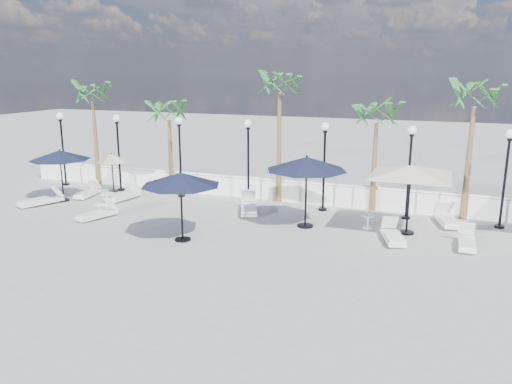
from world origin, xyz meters
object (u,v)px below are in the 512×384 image
(lounger_1, at_px, (41,200))
(lounger_5, at_px, (393,235))
(lounger_0, at_px, (88,192))
(parasol_navy_left, at_px, (60,155))
(lounger_4, at_px, (249,207))
(parasol_cream_small, at_px, (112,158))
(lounger_2, at_px, (124,195))
(parasol_cream_sq_a, at_px, (411,166))
(lounger_7, at_px, (467,241))
(lounger_3, at_px, (97,214))
(parasol_navy_right, at_px, (307,164))
(parasol_navy_mid, at_px, (181,179))
(lounger_6, at_px, (447,219))

(lounger_1, height_order, lounger_5, lounger_1)
(lounger_0, xyz_separation_m, parasol_navy_left, (-0.57, -1.00, 1.94))
(lounger_4, relative_size, parasol_cream_small, 1.09)
(lounger_1, relative_size, lounger_4, 0.96)
(lounger_1, relative_size, lounger_2, 1.10)
(lounger_1, distance_m, parasol_cream_sq_a, 16.09)
(lounger_5, relative_size, lounger_7, 1.11)
(lounger_4, bearing_deg, lounger_3, -173.41)
(parasol_navy_left, distance_m, parasol_cream_small, 2.66)
(lounger_4, relative_size, lounger_5, 1.11)
(parasol_navy_right, bearing_deg, lounger_1, -174.33)
(lounger_3, distance_m, lounger_5, 11.76)
(lounger_5, relative_size, parasol_cream_sq_a, 0.34)
(lounger_1, distance_m, lounger_7, 17.91)
(lounger_4, bearing_deg, parasol_cream_sq_a, -26.69)
(lounger_3, xyz_separation_m, lounger_5, (11.67, 1.46, 0.01))
(parasol_navy_mid, distance_m, parasol_cream_small, 8.81)
(lounger_4, distance_m, parasol_navy_mid, 4.70)
(lounger_5, xyz_separation_m, parasol_navy_mid, (-7.08, -2.57, 2.01))
(parasol_cream_small, bearing_deg, lounger_0, -108.13)
(lounger_1, xyz_separation_m, lounger_7, (17.89, 0.88, -0.03))
(lounger_7, bearing_deg, parasol_navy_left, 178.63)
(parasol_cream_sq_a, height_order, parasol_cream_small, parasol_cream_sq_a)
(lounger_1, height_order, lounger_4, lounger_4)
(lounger_6, bearing_deg, parasol_cream_small, 164.43)
(lounger_1, bearing_deg, lounger_6, 33.52)
(parasol_cream_sq_a, bearing_deg, parasol_navy_mid, -153.65)
(lounger_0, height_order, lounger_3, lounger_0)
(lounger_5, height_order, parasol_navy_left, parasol_navy_left)
(parasol_cream_small, bearing_deg, lounger_6, 0.07)
(parasol_navy_mid, xyz_separation_m, parasol_cream_sq_a, (7.46, 3.69, 0.34))
(lounger_5, xyz_separation_m, lounger_7, (2.45, 0.27, -0.01))
(lounger_3, bearing_deg, parasol_navy_right, 33.07)
(lounger_0, bearing_deg, parasol_cream_sq_a, -11.30)
(parasol_cream_sq_a, bearing_deg, lounger_1, -173.72)
(lounger_4, bearing_deg, lounger_5, -37.06)
(lounger_4, bearing_deg, lounger_6, -13.75)
(lounger_5, height_order, parasol_cream_sq_a, parasol_cream_sq_a)
(lounger_1, bearing_deg, lounger_4, 35.67)
(lounger_1, relative_size, lounger_6, 1.04)
(lounger_4, xyz_separation_m, lounger_7, (8.63, -1.33, -0.04))
(lounger_6, relative_size, parasol_cream_sq_a, 0.35)
(lounger_6, height_order, parasol_cream_sq_a, parasol_cream_sq_a)
(lounger_6, height_order, parasol_navy_left, parasol_navy_left)
(parasol_cream_sq_a, bearing_deg, parasol_navy_right, -171.77)
(lounger_3, xyz_separation_m, parasol_navy_right, (8.28, 2.04, 2.27))
(lounger_1, height_order, parasol_navy_left, parasol_navy_left)
(lounger_2, distance_m, lounger_4, 6.31)
(lounger_0, distance_m, parasol_navy_right, 11.36)
(lounger_1, xyz_separation_m, parasol_navy_right, (12.05, 1.20, 2.24))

